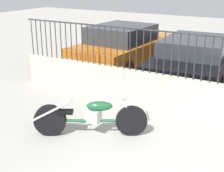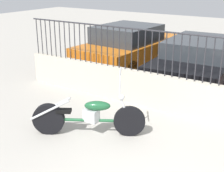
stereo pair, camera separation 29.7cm
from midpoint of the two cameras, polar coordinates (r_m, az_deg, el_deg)
low_wall at (r=6.74m, az=17.87°, el=-2.98°), size 10.38×0.18×0.80m
motorcycle_green at (r=5.90m, az=-6.41°, el=-5.65°), size 1.95×1.19×1.29m
car_orange at (r=10.14m, az=1.34°, el=7.19°), size 2.03×4.13×1.41m
car_black at (r=9.27m, az=14.35°, el=5.00°), size 2.06×4.63×1.25m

